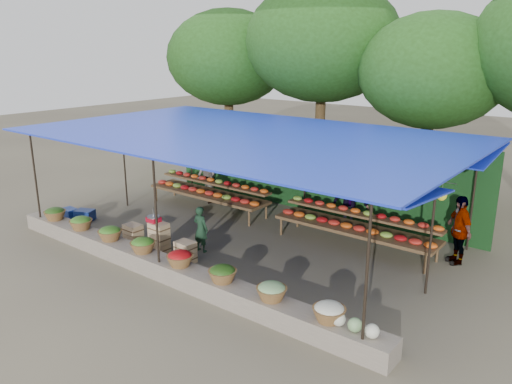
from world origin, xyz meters
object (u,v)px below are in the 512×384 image
Objects in this scene: weighing_scale at (154,219)px; blue_crate_front at (85,215)px; vendor_seated at (201,229)px; blue_crate_back at (70,213)px; crate_counter at (159,241)px.

weighing_scale is 3.47m from blue_crate_front.
vendor_seated reaches higher than blue_crate_front.
weighing_scale is 0.73× the size of blue_crate_back.
weighing_scale reaches higher than blue_crate_front.
blue_crate_front is 0.59m from blue_crate_back.
weighing_scale is at bearing 180.00° from crate_counter.
blue_crate_back is (-4.09, 0.14, -0.17)m from crate_counter.
blue_crate_back is at bearing 177.99° from crate_counter.
blue_crate_front is at bearing 175.43° from crate_counter.
blue_crate_back is at bearing 171.45° from blue_crate_front.
blue_crate_back is (-4.85, -0.56, -0.44)m from vendor_seated.
vendor_seated is 4.32m from blue_crate_front.
blue_crate_back is (-3.96, 0.14, -0.71)m from weighing_scale.
blue_crate_front is (-4.28, -0.42, -0.43)m from vendor_seated.
weighing_scale is at bearing -26.89° from blue_crate_front.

